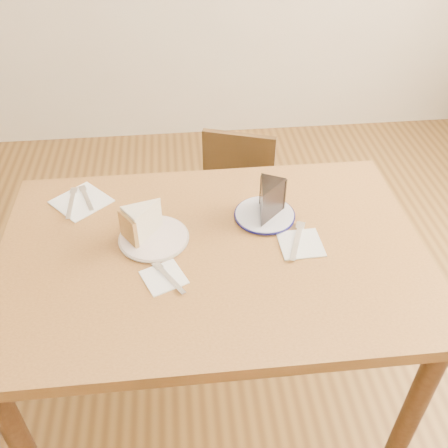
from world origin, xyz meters
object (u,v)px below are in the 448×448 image
at_px(chair_far, 232,213).
at_px(plate_cream, 154,238).
at_px(plate_navy, 265,215).
at_px(chocolate_cake, 267,203).
at_px(table, 213,274).
at_px(carrot_cake, 146,221).

xyz_separation_m(chair_far, plate_cream, (-0.29, -0.54, 0.36)).
height_order(plate_navy, chocolate_cake, chocolate_cake).
relative_size(table, chocolate_cake, 11.10).
xyz_separation_m(carrot_cake, chocolate_cake, (0.35, 0.04, 0.01)).
bearing_deg(plate_cream, plate_navy, 12.16).
bearing_deg(plate_navy, carrot_cake, -171.80).
height_order(table, chair_far, table).
xyz_separation_m(chair_far, plate_navy, (0.04, -0.46, 0.36)).
bearing_deg(chair_far, plate_navy, 114.07).
relative_size(table, plate_cream, 6.23).
height_order(table, chocolate_cake, chocolate_cake).
distance_m(chair_far, plate_navy, 0.59).
height_order(table, carrot_cake, carrot_cake).
relative_size(plate_cream, chocolate_cake, 1.78).
bearing_deg(chocolate_cake, table, 60.01).
bearing_deg(table, carrot_cake, 156.75).
bearing_deg(chocolate_cake, plate_cream, 36.40).
relative_size(chair_far, plate_navy, 4.04).
relative_size(plate_cream, plate_navy, 1.09).
distance_m(table, plate_navy, 0.24).
bearing_deg(carrot_cake, chair_far, 114.69).
distance_m(table, plate_cream, 0.20).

